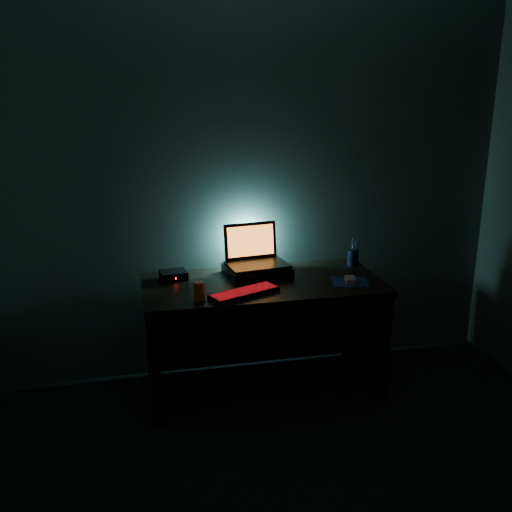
{
  "coord_description": "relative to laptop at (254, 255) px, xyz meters",
  "views": [
    {
      "loc": [
        -0.77,
        -1.67,
        1.94
      ],
      "look_at": [
        -0.06,
        1.57,
        0.94
      ],
      "focal_mm": 40.0,
      "sensor_mm": 36.0,
      "label": 1
    }
  ],
  "objects": [
    {
      "name": "juice_glass",
      "position": [
        -0.42,
        -0.42,
        -0.07
      ],
      "size": [
        0.06,
        0.06,
        0.11
      ],
      "primitive_type": "cylinder",
      "rotation": [
        0.0,
        0.0,
        -0.02
      ],
      "color": "#D3600B",
      "rests_on": "desk"
    },
    {
      "name": "riser",
      "position": [
        0.01,
        -0.05,
        -0.09
      ],
      "size": [
        0.44,
        0.35,
        0.06
      ],
      "primitive_type": "cube",
      "rotation": [
        0.0,
        0.0,
        0.13
      ],
      "color": "black",
      "rests_on": "desk"
    },
    {
      "name": "mouse",
      "position": [
        0.54,
        -0.32,
        -0.1
      ],
      "size": [
        0.08,
        0.11,
        0.03
      ],
      "primitive_type": "cube",
      "rotation": [
        0.0,
        0.0,
        -0.21
      ],
      "color": "#9B9BA0",
      "rests_on": "mousepad"
    },
    {
      "name": "mousepad",
      "position": [
        0.54,
        -0.32,
        -0.12
      ],
      "size": [
        0.26,
        0.24,
        0.0
      ],
      "primitive_type": "cube",
      "rotation": [
        0.0,
        0.0,
        -0.21
      ],
      "color": "navy",
      "rests_on": "desk"
    },
    {
      "name": "router",
      "position": [
        -0.53,
        -0.03,
        -0.09
      ],
      "size": [
        0.18,
        0.15,
        0.05
      ],
      "rotation": [
        0.0,
        0.0,
        0.14
      ],
      "color": "black",
      "rests_on": "desk"
    },
    {
      "name": "room",
      "position": [
        0.01,
        -1.82,
        0.38
      ],
      "size": [
        3.5,
        4.0,
        2.5
      ],
      "color": "black",
      "rests_on": "ground"
    },
    {
      "name": "pen_cup",
      "position": [
        0.69,
        0.01,
        -0.07
      ],
      "size": [
        0.09,
        0.09,
        0.11
      ],
      "primitive_type": "cylinder",
      "rotation": [
        0.0,
        0.0,
        0.14
      ],
      "color": "black",
      "rests_on": "desk"
    },
    {
      "name": "keyboard",
      "position": [
        -0.15,
        -0.4,
        -0.11
      ],
      "size": [
        0.45,
        0.3,
        0.03
      ],
      "rotation": [
        0.0,
        0.0,
        0.41
      ],
      "color": "black",
      "rests_on": "desk"
    },
    {
      "name": "laptop",
      "position": [
        0.0,
        0.0,
        0.0
      ],
      "size": [
        0.41,
        0.33,
        0.26
      ],
      "rotation": [
        0.0,
        0.0,
        0.13
      ],
      "color": "black",
      "rests_on": "riser"
    },
    {
      "name": "desk",
      "position": [
        0.01,
        -0.15,
        -0.38
      ],
      "size": [
        1.5,
        0.7,
        0.75
      ],
      "color": "black",
      "rests_on": "ground"
    }
  ]
}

